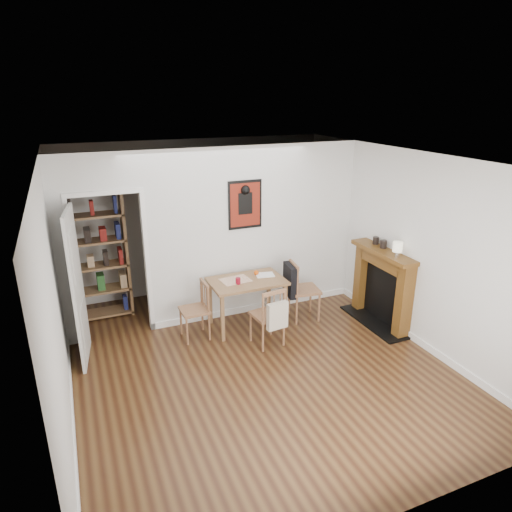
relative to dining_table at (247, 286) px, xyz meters
name	(u,v)px	position (x,y,z in m)	size (l,w,h in m)	color
ground	(255,360)	(-0.26, -0.92, -0.65)	(5.20, 5.20, 0.00)	#53361B
room_shell	(226,236)	(-0.16, 0.42, 0.65)	(5.20, 5.20, 5.20)	silver
dining_table	(247,286)	(0.00, 0.00, 0.00)	(1.08, 0.69, 0.74)	#8C6041
chair_left	(194,311)	(-0.81, -0.04, -0.23)	(0.42, 0.42, 0.83)	#A16D4B
chair_right	(303,289)	(0.87, -0.10, -0.17)	(0.58, 0.52, 0.93)	#A16D4B
chair_front	(268,315)	(0.06, -0.60, -0.21)	(0.48, 0.53, 0.86)	#A16D4B
bookshelf	(97,254)	(-1.94, 1.19, 0.37)	(0.87, 0.35, 2.07)	#8C6041
fireplace	(383,284)	(1.90, -0.67, -0.03)	(0.45, 1.25, 1.16)	brown
red_glass	(238,281)	(-0.17, -0.08, 0.13)	(0.07, 0.07, 0.09)	maroon
orange_fruit	(256,273)	(0.20, 0.13, 0.12)	(0.07, 0.07, 0.07)	#E0530B
placemat	(236,280)	(-0.15, 0.06, 0.09)	(0.41, 0.31, 0.00)	beige
notebook	(265,275)	(0.31, 0.07, 0.10)	(0.27, 0.19, 0.01)	white
mantel_lamp	(398,248)	(1.84, -0.97, 0.64)	(0.14, 0.14, 0.21)	silver
ceramic_jar_a	(383,244)	(1.91, -0.59, 0.57)	(0.10, 0.10, 0.12)	black
ceramic_jar_b	(376,240)	(1.92, -0.39, 0.57)	(0.09, 0.09, 0.11)	black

